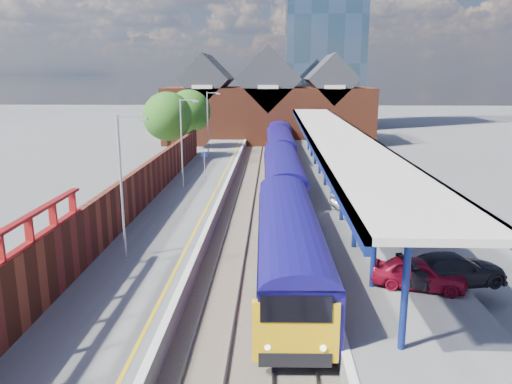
{
  "coord_description": "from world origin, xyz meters",
  "views": [
    {
      "loc": [
        0.73,
        -16.98,
        9.79
      ],
      "look_at": [
        -0.32,
        13.57,
        2.6
      ],
      "focal_mm": 35.0,
      "sensor_mm": 36.0,
      "label": 1
    }
  ],
  "objects_px": {
    "lamp_post_b": "(124,178)",
    "parked_car_dark": "(453,269)",
    "lamp_post_c": "(183,137)",
    "parked_car_red": "(419,273)",
    "parked_car_silver": "(366,199)",
    "platform_sign": "(204,162)",
    "lamp_post_d": "(209,120)",
    "train": "(281,157)",
    "parked_car_blue": "(385,197)"
  },
  "relations": [
    {
      "from": "train",
      "to": "lamp_post_d",
      "type": "relative_size",
      "value": 9.42
    },
    {
      "from": "lamp_post_c",
      "to": "parked_car_dark",
      "type": "relative_size",
      "value": 1.5
    },
    {
      "from": "train",
      "to": "parked_car_red",
      "type": "height_order",
      "value": "train"
    },
    {
      "from": "parked_car_blue",
      "to": "lamp_post_b",
      "type": "bearing_deg",
      "value": 136.07
    },
    {
      "from": "lamp_post_c",
      "to": "platform_sign",
      "type": "xyz_separation_m",
      "value": [
        1.36,
        2.0,
        -2.3
      ]
    },
    {
      "from": "train",
      "to": "parked_car_blue",
      "type": "relative_size",
      "value": 14.62
    },
    {
      "from": "lamp_post_b",
      "to": "platform_sign",
      "type": "relative_size",
      "value": 2.8
    },
    {
      "from": "lamp_post_c",
      "to": "parked_car_dark",
      "type": "distance_m",
      "value": 24.09
    },
    {
      "from": "train",
      "to": "parked_car_silver",
      "type": "xyz_separation_m",
      "value": [
        5.47,
        -15.0,
        -0.37
      ]
    },
    {
      "from": "parked_car_red",
      "to": "parked_car_dark",
      "type": "height_order",
      "value": "parked_car_dark"
    },
    {
      "from": "platform_sign",
      "to": "lamp_post_c",
      "type": "bearing_deg",
      "value": -124.26
    },
    {
      "from": "lamp_post_c",
      "to": "parked_car_blue",
      "type": "xyz_separation_m",
      "value": [
        14.82,
        -5.45,
        -3.37
      ]
    },
    {
      "from": "lamp_post_c",
      "to": "parked_car_silver",
      "type": "xyz_separation_m",
      "value": [
        13.33,
        -6.57,
        -3.24
      ]
    },
    {
      "from": "lamp_post_b",
      "to": "lamp_post_c",
      "type": "relative_size",
      "value": 1.0
    },
    {
      "from": "lamp_post_b",
      "to": "platform_sign",
      "type": "distance_m",
      "value": 18.2
    },
    {
      "from": "parked_car_dark",
      "to": "lamp_post_c",
      "type": "bearing_deg",
      "value": 25.86
    },
    {
      "from": "lamp_post_d",
      "to": "train",
      "type": "bearing_deg",
      "value": -43.97
    },
    {
      "from": "parked_car_blue",
      "to": "lamp_post_d",
      "type": "bearing_deg",
      "value": 45.27
    },
    {
      "from": "platform_sign",
      "to": "lamp_post_d",
      "type": "bearing_deg",
      "value": 95.56
    },
    {
      "from": "parked_car_red",
      "to": "parked_car_blue",
      "type": "bearing_deg",
      "value": 9.51
    },
    {
      "from": "platform_sign",
      "to": "parked_car_silver",
      "type": "relative_size",
      "value": 0.55
    },
    {
      "from": "parked_car_dark",
      "to": "parked_car_blue",
      "type": "relative_size",
      "value": 1.03
    },
    {
      "from": "lamp_post_b",
      "to": "parked_car_dark",
      "type": "relative_size",
      "value": 1.5
    },
    {
      "from": "train",
      "to": "lamp_post_b",
      "type": "height_order",
      "value": "lamp_post_b"
    },
    {
      "from": "train",
      "to": "parked_car_red",
      "type": "relative_size",
      "value": 17.0
    },
    {
      "from": "lamp_post_b",
      "to": "parked_car_red",
      "type": "xyz_separation_m",
      "value": [
        13.28,
        -3.1,
        -3.33
      ]
    },
    {
      "from": "parked_car_red",
      "to": "parked_car_silver",
      "type": "bearing_deg",
      "value": 15.75
    },
    {
      "from": "lamp_post_b",
      "to": "parked_car_dark",
      "type": "distance_m",
      "value": 15.46
    },
    {
      "from": "parked_car_red",
      "to": "platform_sign",
      "type": "bearing_deg",
      "value": 45.42
    },
    {
      "from": "lamp_post_c",
      "to": "platform_sign",
      "type": "bearing_deg",
      "value": 55.74
    },
    {
      "from": "train",
      "to": "parked_car_silver",
      "type": "distance_m",
      "value": 15.97
    },
    {
      "from": "lamp_post_b",
      "to": "parked_car_red",
      "type": "height_order",
      "value": "lamp_post_b"
    },
    {
      "from": "lamp_post_c",
      "to": "parked_car_red",
      "type": "relative_size",
      "value": 1.8
    },
    {
      "from": "parked_car_red",
      "to": "parked_car_silver",
      "type": "xyz_separation_m",
      "value": [
        0.05,
        12.53,
        0.09
      ]
    },
    {
      "from": "lamp_post_d",
      "to": "lamp_post_b",
      "type": "bearing_deg",
      "value": -90.0
    },
    {
      "from": "parked_car_blue",
      "to": "parked_car_dark",
      "type": "bearing_deg",
      "value": -169.19
    },
    {
      "from": "lamp_post_c",
      "to": "lamp_post_d",
      "type": "distance_m",
      "value": 16.0
    },
    {
      "from": "parked_car_silver",
      "to": "parked_car_blue",
      "type": "xyz_separation_m",
      "value": [
        1.5,
        1.12,
        -0.12
      ]
    },
    {
      "from": "parked_car_silver",
      "to": "parked_car_dark",
      "type": "distance_m",
      "value": 12.19
    },
    {
      "from": "platform_sign",
      "to": "parked_car_red",
      "type": "height_order",
      "value": "platform_sign"
    },
    {
      "from": "train",
      "to": "parked_car_silver",
      "type": "bearing_deg",
      "value": -69.96
    },
    {
      "from": "lamp_post_b",
      "to": "lamp_post_d",
      "type": "xyz_separation_m",
      "value": [
        0.0,
        32.0,
        0.0
      ]
    },
    {
      "from": "lamp_post_d",
      "to": "parked_car_dark",
      "type": "bearing_deg",
      "value": -66.79
    },
    {
      "from": "platform_sign",
      "to": "parked_car_dark",
      "type": "distance_m",
      "value": 24.7
    },
    {
      "from": "lamp_post_d",
      "to": "parked_car_silver",
      "type": "bearing_deg",
      "value": -59.45
    },
    {
      "from": "parked_car_red",
      "to": "train",
      "type": "bearing_deg",
      "value": 27.11
    },
    {
      "from": "train",
      "to": "parked_car_silver",
      "type": "height_order",
      "value": "train"
    },
    {
      "from": "lamp_post_d",
      "to": "platform_sign",
      "type": "distance_m",
      "value": 14.25
    },
    {
      "from": "lamp_post_d",
      "to": "parked_car_blue",
      "type": "height_order",
      "value": "lamp_post_d"
    },
    {
      "from": "lamp_post_c",
      "to": "parked_car_red",
      "type": "distance_m",
      "value": 23.5
    }
  ]
}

